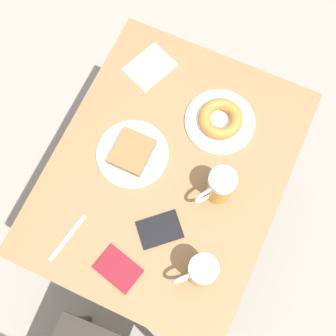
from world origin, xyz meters
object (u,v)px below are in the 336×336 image
Objects in this scene: napkin_folded at (150,67)px; passport_near_edge at (160,230)px; plate_with_cake at (133,152)px; beer_mug_center at (219,187)px; fork at (68,238)px; passport_far_edge at (118,269)px; plate_with_donut at (220,120)px; beer_mug_left at (201,271)px.

napkin_folded is 1.19× the size of passport_near_edge.
beer_mug_center reaches higher than plate_with_cake.
fork is at bearing 91.96° from napkin_folded.
napkin_folded is at bearing -88.04° from fork.
beer_mug_center is (-0.29, 0.01, 0.06)m from plate_with_cake.
passport_far_edge is (0.06, 0.15, 0.00)m from passport_near_edge.
napkin_folded is at bearing -16.72° from plate_with_donut.
plate_with_cake is 0.29m from beer_mug_center.
passport_near_edge is 1.06× the size of passport_far_edge.
plate_with_donut is 1.58× the size of beer_mug_left.
plate_with_donut is 0.24m from beer_mug_center.
plate_with_donut is at bearing -94.15° from passport_near_edge.
napkin_folded is at bearing -61.68° from passport_near_edge.
beer_mug_left is 0.69m from napkin_folded.
beer_mug_left reaches higher than passport_far_edge.
passport_near_edge is (-0.18, 0.18, -0.01)m from plate_with_cake.
beer_mug_left is 0.78× the size of napkin_folded.
beer_mug_left is at bearing 105.57° from plate_with_donut.
beer_mug_left is at bearing -170.50° from fork.
beer_mug_center is 0.49m from napkin_folded.
napkin_folded is (0.29, -0.09, -0.02)m from plate_with_donut.
plate_with_cake is at bearing -71.01° from passport_far_edge.
plate_with_cake is 1.24× the size of napkin_folded.
passport_near_edge is (-0.26, 0.48, 0.00)m from napkin_folded.
fork is 0.18m from passport_far_edge.
plate_with_cake is 1.57× the size of passport_far_edge.
passport_far_edge reaches higher than napkin_folded.
plate_with_cake is at bearing -36.81° from beer_mug_left.
passport_far_edge is at bearing 68.13° from passport_near_edge.
napkin_folded is at bearing -39.61° from beer_mug_center.
beer_mug_left reaches higher than fork.
plate_with_cake is 1.58× the size of beer_mug_center.
beer_mug_left is at bearing 127.18° from napkin_folded.
napkin_folded is at bearing -52.82° from beer_mug_left.
beer_mug_center is at bearing 178.48° from plate_with_cake.
plate_with_donut is at bearing -99.37° from passport_far_edge.
fork is at bearing -6.33° from passport_far_edge.
plate_with_cake is at bearing 105.25° from napkin_folded.
plate_with_donut reaches higher than plate_with_cake.
beer_mug_center is 0.93× the size of passport_near_edge.
beer_mug_left is 0.93× the size of passport_near_edge.
passport_near_edge is (0.11, 0.17, -0.07)m from beer_mug_center.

